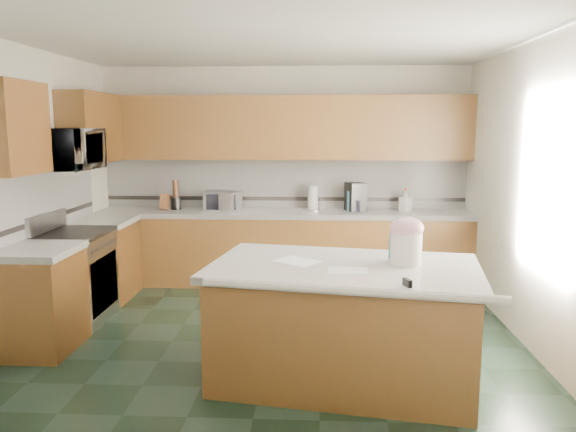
{
  "coord_description": "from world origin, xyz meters",
  "views": [
    {
      "loc": [
        0.42,
        -4.85,
        1.94
      ],
      "look_at": [
        0.15,
        0.35,
        1.12
      ],
      "focal_mm": 35.0,
      "sensor_mm": 36.0,
      "label": 1
    }
  ],
  "objects_px": {
    "knife_block": "(165,202)",
    "soap_bottle_island": "(397,239)",
    "island_base": "(343,326)",
    "treat_jar": "(406,249)",
    "coffee_maker": "(356,197)",
    "toaster_oven": "(223,201)",
    "island_top": "(344,268)"
  },
  "relations": [
    {
      "from": "knife_block",
      "to": "soap_bottle_island",
      "type": "bearing_deg",
      "value": -43.98
    },
    {
      "from": "island_base",
      "to": "treat_jar",
      "type": "height_order",
      "value": "treat_jar"
    },
    {
      "from": "treat_jar",
      "to": "coffee_maker",
      "type": "relative_size",
      "value": 0.7
    },
    {
      "from": "toaster_oven",
      "to": "island_base",
      "type": "bearing_deg",
      "value": -41.8
    },
    {
      "from": "soap_bottle_island",
      "to": "toaster_oven",
      "type": "bearing_deg",
      "value": 110.51
    },
    {
      "from": "treat_jar",
      "to": "toaster_oven",
      "type": "relative_size",
      "value": 0.61
    },
    {
      "from": "island_base",
      "to": "island_top",
      "type": "bearing_deg",
      "value": 0.0
    },
    {
      "from": "island_top",
      "to": "knife_block",
      "type": "distance_m",
      "value": 3.48
    },
    {
      "from": "island_base",
      "to": "toaster_oven",
      "type": "relative_size",
      "value": 4.69
    },
    {
      "from": "treat_jar",
      "to": "island_top",
      "type": "bearing_deg",
      "value": -164.51
    },
    {
      "from": "island_top",
      "to": "knife_block",
      "type": "relative_size",
      "value": 10.3
    },
    {
      "from": "treat_jar",
      "to": "island_base",
      "type": "bearing_deg",
      "value": -164.51
    },
    {
      "from": "soap_bottle_island",
      "to": "knife_block",
      "type": "distance_m",
      "value": 3.65
    },
    {
      "from": "knife_block",
      "to": "toaster_oven",
      "type": "bearing_deg",
      "value": 2.12
    },
    {
      "from": "soap_bottle_island",
      "to": "knife_block",
      "type": "relative_size",
      "value": 1.78
    },
    {
      "from": "island_top",
      "to": "treat_jar",
      "type": "distance_m",
      "value": 0.49
    },
    {
      "from": "island_base",
      "to": "soap_bottle_island",
      "type": "distance_m",
      "value": 0.79
    },
    {
      "from": "island_top",
      "to": "soap_bottle_island",
      "type": "distance_m",
      "value": 0.48
    },
    {
      "from": "island_top",
      "to": "coffee_maker",
      "type": "xyz_separation_m",
      "value": [
        0.27,
        2.79,
        0.2
      ]
    },
    {
      "from": "island_base",
      "to": "knife_block",
      "type": "height_order",
      "value": "knife_block"
    },
    {
      "from": "toaster_oven",
      "to": "coffee_maker",
      "type": "relative_size",
      "value": 1.16
    },
    {
      "from": "toaster_oven",
      "to": "soap_bottle_island",
      "type": "bearing_deg",
      "value": -34.13
    },
    {
      "from": "island_top",
      "to": "coffee_maker",
      "type": "relative_size",
      "value": 5.73
    },
    {
      "from": "island_base",
      "to": "soap_bottle_island",
      "type": "xyz_separation_m",
      "value": [
        0.41,
        0.13,
        0.66
      ]
    },
    {
      "from": "island_top",
      "to": "treat_jar",
      "type": "relative_size",
      "value": 8.15
    },
    {
      "from": "toaster_oven",
      "to": "coffee_maker",
      "type": "distance_m",
      "value": 1.66
    },
    {
      "from": "island_base",
      "to": "soap_bottle_island",
      "type": "bearing_deg",
      "value": 27.01
    },
    {
      "from": "knife_block",
      "to": "toaster_oven",
      "type": "distance_m",
      "value": 0.74
    },
    {
      "from": "island_base",
      "to": "coffee_maker",
      "type": "bearing_deg",
      "value": 94.02
    },
    {
      "from": "island_base",
      "to": "knife_block",
      "type": "xyz_separation_m",
      "value": [
        -2.12,
        2.76,
        0.59
      ]
    },
    {
      "from": "soap_bottle_island",
      "to": "toaster_oven",
      "type": "relative_size",
      "value": 0.85
    },
    {
      "from": "treat_jar",
      "to": "coffee_maker",
      "type": "bearing_deg",
      "value": 106.6
    }
  ]
}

